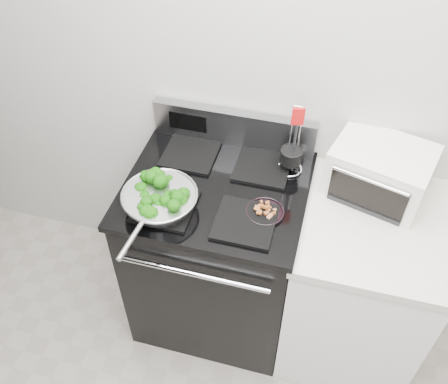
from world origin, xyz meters
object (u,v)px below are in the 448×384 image
(gas_range, at_px, (217,252))
(skillet, at_px, (160,200))
(bacon_plate, at_px, (265,210))
(utensil_holder, at_px, (291,159))
(toaster_oven, at_px, (380,171))

(gas_range, distance_m, skillet, 0.58)
(bacon_plate, distance_m, utensil_holder, 0.29)
(skillet, height_order, utensil_holder, utensil_holder)
(utensil_holder, relative_size, toaster_oven, 0.75)
(skillet, relative_size, toaster_oven, 1.08)
(gas_range, relative_size, skillet, 2.26)
(gas_range, bearing_deg, bacon_plate, -22.67)
(gas_range, xyz_separation_m, skillet, (-0.19, -0.18, 0.51))
(skillet, relative_size, bacon_plate, 3.12)
(bacon_plate, bearing_deg, skillet, -168.54)
(bacon_plate, height_order, utensil_holder, utensil_holder)
(gas_range, bearing_deg, skillet, -135.46)
(gas_range, height_order, skillet, gas_range)
(utensil_holder, bearing_deg, gas_range, -161.67)
(gas_range, xyz_separation_m, bacon_plate, (0.24, -0.10, 0.48))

